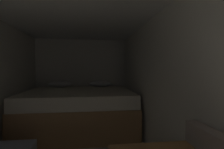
% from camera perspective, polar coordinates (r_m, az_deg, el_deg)
% --- Properties ---
extents(wall_back, '(2.39, 0.05, 2.03)m').
position_cam_1_polar(wall_back, '(4.58, -10.10, -1.28)').
color(wall_back, silver).
rests_on(wall_back, ground).
extents(wall_right, '(0.05, 4.65, 2.03)m').
position_cam_1_polar(wall_right, '(2.42, 15.60, -4.27)').
color(wall_right, silver).
rests_on(wall_right, ground).
extents(ceiling_slab, '(2.39, 4.65, 0.05)m').
position_cam_1_polar(ceiling_slab, '(2.36, -13.39, 21.17)').
color(ceiling_slab, white).
rests_on(ceiling_slab, wall_left).
extents(bed, '(2.17, 1.75, 0.97)m').
position_cam_1_polar(bed, '(3.74, -10.79, -11.35)').
color(bed, '#9E7247').
rests_on(bed, ground).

